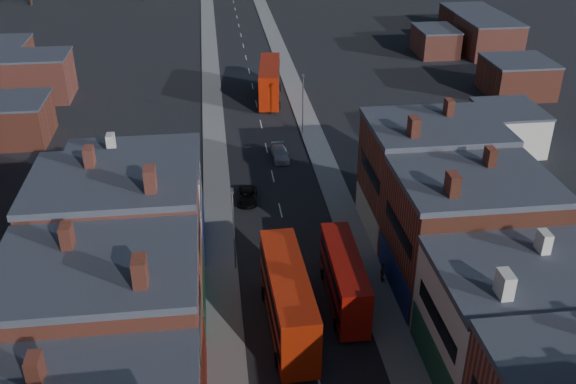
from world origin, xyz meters
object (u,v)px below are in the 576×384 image
object	(u,v)px
car_3	(280,153)
ped_3	(383,271)
bus_0	(288,299)
bus_1	(344,278)
car_2	(247,196)
bus_2	(270,81)

from	to	relation	value
car_3	ped_3	distance (m)	26.92
bus_0	car_3	size ratio (longest dim) A/B	2.73
bus_1	ped_3	world-z (taller)	bus_1
bus_0	ped_3	xyz separation A→B (m)	(8.95, 5.14, -1.82)
bus_1	car_2	size ratio (longest dim) A/B	2.38
car_3	car_2	bearing A→B (deg)	-116.48
ped_3	bus_1	bearing A→B (deg)	130.75
car_2	ped_3	bearing A→B (deg)	-51.78
bus_2	car_3	size ratio (longest dim) A/B	2.78
bus_1	bus_2	world-z (taller)	bus_2
bus_0	ped_3	world-z (taller)	bus_0
bus_1	car_3	xyz separation A→B (m)	(-2.10, 28.61, -1.81)
car_2	ped_3	xyz separation A→B (m)	(10.77, -16.00, 0.48)
bus_0	ped_3	bearing A→B (deg)	28.08
bus_2	ped_3	size ratio (longest dim) A/B	6.56
bus_0	ped_3	size ratio (longest dim) A/B	6.43
bus_0	bus_1	world-z (taller)	bus_0
car_2	bus_2	bearing A→B (deg)	84.26
bus_2	car_3	world-z (taller)	bus_2
bus_0	bus_1	distance (m)	5.73
ped_3	bus_0	bearing A→B (deg)	129.61
bus_1	car_2	distance (m)	19.69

